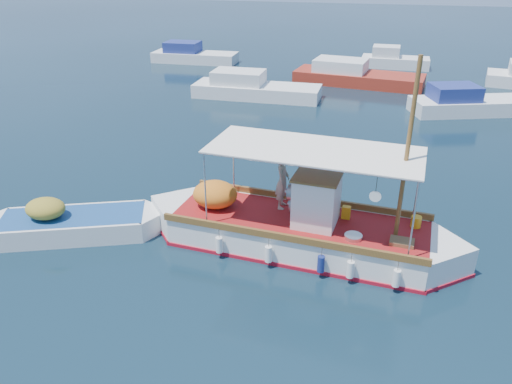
# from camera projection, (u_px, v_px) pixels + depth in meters

# --- Properties ---
(ground) EXTENTS (160.00, 160.00, 0.00)m
(ground) POSITION_uv_depth(u_px,v_px,m) (303.00, 238.00, 15.83)
(ground) COLOR black
(ground) RESTS_ON ground
(fishing_caique) EXTENTS (10.06, 3.46, 6.16)m
(fishing_caique) POSITION_uv_depth(u_px,v_px,m) (297.00, 230.00, 15.18)
(fishing_caique) COLOR white
(fishing_caique) RESTS_ON ground
(dinghy) EXTENTS (5.69, 3.21, 1.49)m
(dinghy) POSITION_uv_depth(u_px,v_px,m) (72.00, 226.00, 15.88)
(dinghy) COLOR white
(dinghy) RESTS_ON ground
(bg_boat_nw) EXTENTS (7.78, 2.42, 1.80)m
(bg_boat_nw) POSITION_uv_depth(u_px,v_px,m) (253.00, 89.00, 30.81)
(bg_boat_nw) COLOR silver
(bg_boat_nw) RESTS_ON ground
(bg_boat_n) EXTENTS (8.88, 3.97, 1.80)m
(bg_boat_n) POSITION_uv_depth(u_px,v_px,m) (355.00, 77.00, 33.89)
(bg_boat_n) COLOR maroon
(bg_boat_n) RESTS_ON ground
(bg_boat_ne) EXTENTS (6.61, 4.10, 1.80)m
(bg_boat_ne) POSITION_uv_depth(u_px,v_px,m) (465.00, 105.00, 27.77)
(bg_boat_ne) COLOR silver
(bg_boat_ne) RESTS_ON ground
(bg_boat_far_w) EXTENTS (6.85, 2.41, 1.80)m
(bg_boat_far_w) POSITION_uv_depth(u_px,v_px,m) (192.00, 56.00, 40.59)
(bg_boat_far_w) COLOR silver
(bg_boat_far_w) RESTS_ON ground
(bg_boat_far_n) EXTENTS (5.13, 2.14, 1.80)m
(bg_boat_far_n) POSITION_uv_depth(u_px,v_px,m) (393.00, 61.00, 38.79)
(bg_boat_far_n) COLOR silver
(bg_boat_far_n) RESTS_ON ground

